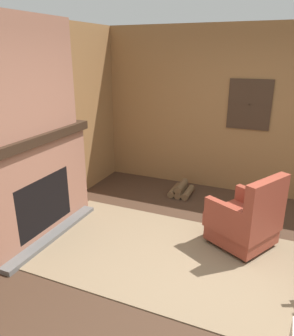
# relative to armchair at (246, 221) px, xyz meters

# --- Properties ---
(ground_plane) EXTENTS (14.00, 14.00, 0.00)m
(ground_plane) POSITION_rel_armchair_xyz_m (-0.25, -0.75, -0.35)
(ground_plane) COLOR #3D281C
(wood_panel_wall_left) EXTENTS (0.06, 5.52, 2.67)m
(wood_panel_wall_left) POSITION_rel_armchair_xyz_m (-2.74, -0.75, 0.99)
(wood_panel_wall_left) COLOR olive
(wood_panel_wall_left) RESTS_ON ground
(wood_panel_wall_back) EXTENTS (5.52, 0.09, 2.67)m
(wood_panel_wall_back) POSITION_rel_armchair_xyz_m (-0.25, 1.73, 0.99)
(wood_panel_wall_back) COLOR olive
(wood_panel_wall_back) RESTS_ON ground
(fireplace_hearth) EXTENTS (0.58, 1.94, 1.33)m
(fireplace_hearth) POSITION_rel_armchair_xyz_m (-2.51, -0.75, 0.31)
(fireplace_hearth) COLOR #93604C
(fireplace_hearth) RESTS_ON ground
(chimney_breast) EXTENTS (0.33, 1.62, 1.32)m
(chimney_breast) POSITION_rel_armchair_xyz_m (-2.53, -0.75, 1.64)
(chimney_breast) COLOR #93604C
(chimney_breast) RESTS_ON fireplace_hearth
(area_rug) EXTENTS (3.74, 1.79, 0.01)m
(area_rug) POSITION_rel_armchair_xyz_m (-0.56, -0.56, -0.34)
(area_rug) COLOR #7A664C
(area_rug) RESTS_ON ground
(armchair) EXTENTS (0.91, 0.91, 0.95)m
(armchair) POSITION_rel_armchair_xyz_m (0.00, 0.00, 0.00)
(armchair) COLOR brown
(armchair) RESTS_ON ground
(firewood_stack) EXTENTS (0.35, 0.44, 0.21)m
(firewood_stack) POSITION_rel_armchair_xyz_m (-1.16, 1.16, -0.27)
(firewood_stack) COLOR brown
(firewood_stack) RESTS_ON ground
(storage_case) EXTENTS (0.16, 0.21, 0.13)m
(storage_case) POSITION_rel_armchair_xyz_m (-2.56, -0.03, 1.05)
(storage_case) COLOR gray
(storage_case) RESTS_ON fireplace_hearth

